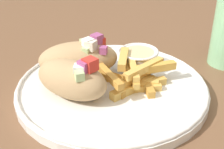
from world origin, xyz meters
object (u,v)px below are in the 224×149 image
Objects in this scene: pita_sandwich_far at (79,58)px; fries_pile at (135,78)px; plate at (112,88)px; pita_sandwich_near at (72,79)px; sauce_ramekin at (139,58)px.

fries_pile is (0.10, 0.00, -0.02)m from pita_sandwich_far.
plate is 0.07m from pita_sandwich_near.
fries_pile is at bearing 48.09° from pita_sandwich_near.
fries_pile is (0.07, 0.07, -0.02)m from pita_sandwich_near.
pita_sandwich_near is 1.04× the size of fries_pile.
plate is at bearing 58.12° from pita_sandwich_near.
sauce_ramekin is (0.06, 0.13, -0.01)m from pita_sandwich_near.
pita_sandwich_far is at bearing -141.01° from sauce_ramekin.
pita_sandwich_near is 0.07m from pita_sandwich_far.
plate is 4.41× the size of sauce_ramekin.
pita_sandwich_near and pita_sandwich_far have the same top height.
pita_sandwich_far is 1.26× the size of fries_pile.
pita_sandwich_far is at bearing -177.38° from fries_pile.
pita_sandwich_near reaches higher than fries_pile.
pita_sandwich_far is 0.11m from sauce_ramekin.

